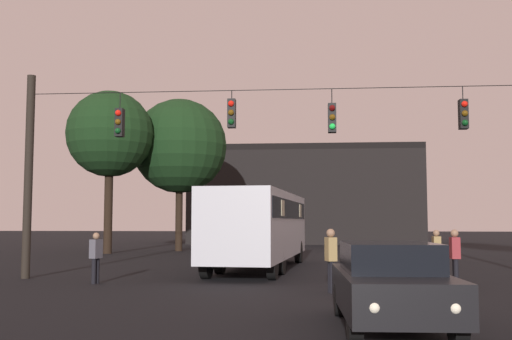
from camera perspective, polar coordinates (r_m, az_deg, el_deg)
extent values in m
plane|color=black|center=(28.94, 3.57, -8.58)|extent=(168.00, 168.00, 0.00)
cylinder|color=black|center=(21.83, -20.58, -0.50)|extent=(0.28, 0.28, 6.87)
cylinder|color=black|center=(20.13, 2.85, 7.56)|extent=(17.39, 0.02, 0.02)
cylinder|color=black|center=(21.02, -12.64, 6.36)|extent=(0.03, 0.03, 0.54)
cube|color=black|center=(20.89, -12.68, 4.35)|extent=(0.26, 0.32, 0.95)
sphere|color=red|center=(20.77, -12.81, 5.25)|extent=(0.20, 0.20, 0.20)
sphere|color=#5B3D0C|center=(20.72, -12.83, 4.43)|extent=(0.20, 0.20, 0.20)
sphere|color=#0C4219|center=(20.67, -12.84, 3.61)|extent=(0.20, 0.20, 0.20)
cylinder|color=black|center=(20.24, -2.29, 7.04)|extent=(0.03, 0.03, 0.29)
cube|color=black|center=(20.12, -2.30, 5.32)|extent=(0.26, 0.32, 0.95)
sphere|color=red|center=(20.00, -2.36, 6.26)|extent=(0.20, 0.20, 0.20)
sphere|color=#5B3D0C|center=(19.94, -2.36, 5.41)|extent=(0.20, 0.20, 0.20)
sphere|color=#0C4219|center=(19.89, -2.37, 4.56)|extent=(0.20, 0.20, 0.20)
cylinder|color=black|center=(20.08, 7.13, 6.88)|extent=(0.03, 0.03, 0.49)
cube|color=black|center=(19.94, 7.15, 4.85)|extent=(0.26, 0.32, 0.95)
sphere|color=#510A0A|center=(19.82, 7.16, 5.79)|extent=(0.20, 0.20, 0.20)
sphere|color=#5B3D0C|center=(19.77, 7.17, 4.94)|extent=(0.20, 0.20, 0.20)
sphere|color=#1EE04C|center=(19.72, 7.18, 4.08)|extent=(0.20, 0.20, 0.20)
cylinder|color=black|center=(20.67, 18.83, 6.85)|extent=(0.03, 0.03, 0.43)
cube|color=black|center=(20.55, 18.89, 4.97)|extent=(0.26, 0.32, 0.95)
sphere|color=red|center=(20.43, 18.98, 5.88)|extent=(0.20, 0.20, 0.20)
sphere|color=#5B3D0C|center=(20.38, 19.01, 5.05)|extent=(0.20, 0.20, 0.20)
sphere|color=#0C4219|center=(20.33, 19.03, 4.22)|extent=(0.20, 0.20, 0.20)
cube|color=#B7BCC6|center=(24.20, 0.39, -5.18)|extent=(3.46, 11.18, 2.50)
cube|color=black|center=(24.20, 0.39, -3.74)|extent=(3.44, 10.52, 0.70)
cylinder|color=black|center=(28.32, -0.49, -7.66)|extent=(0.37, 1.02, 1.00)
cylinder|color=black|center=(28.01, 4.02, -7.68)|extent=(0.37, 1.02, 1.00)
cylinder|color=black|center=(22.30, -3.40, -8.42)|extent=(0.37, 1.02, 1.00)
cylinder|color=black|center=(21.90, 2.32, -8.49)|extent=(0.37, 1.02, 1.00)
cylinder|color=black|center=(20.39, -4.70, -8.76)|extent=(0.37, 1.02, 1.00)
cylinder|color=black|center=(19.94, 1.56, -8.86)|extent=(0.37, 1.02, 1.00)
cube|color=beige|center=(27.46, 1.54, -3.86)|extent=(2.62, 1.02, 0.56)
cube|color=beige|center=(21.49, -0.83, -3.61)|extent=(2.62, 1.02, 0.56)
cube|color=black|center=(11.31, 12.53, -11.04)|extent=(1.92, 4.35, 0.68)
cube|color=black|center=(11.41, 12.36, -7.97)|extent=(1.65, 2.36, 0.52)
cylinder|color=black|center=(10.14, 18.42, -13.59)|extent=(0.24, 0.65, 0.64)
cylinder|color=black|center=(9.86, 9.25, -14.03)|extent=(0.24, 0.65, 0.64)
cylinder|color=black|center=(12.88, 15.08, -11.74)|extent=(0.24, 0.65, 0.64)
cylinder|color=black|center=(12.66, 7.91, -11.98)|extent=(0.24, 0.65, 0.64)
sphere|color=white|center=(9.39, 18.18, -12.23)|extent=(0.18, 0.18, 0.18)
sphere|color=white|center=(9.17, 11.03, -12.56)|extent=(0.18, 0.18, 0.18)
cylinder|color=black|center=(21.46, 16.68, -8.65)|extent=(0.14, 0.14, 0.80)
cylinder|color=black|center=(21.62, 16.59, -8.62)|extent=(0.14, 0.14, 0.80)
cube|color=#997F4C|center=(21.50, 16.59, -6.78)|extent=(0.25, 0.36, 0.60)
sphere|color=#8C6B51|center=(21.49, 16.56, -5.70)|extent=(0.22, 0.22, 0.22)
cylinder|color=black|center=(18.70, 18.17, -9.17)|extent=(0.14, 0.14, 0.82)
cylinder|color=black|center=(18.54, 18.29, -9.20)|extent=(0.14, 0.14, 0.82)
cube|color=maroon|center=(18.58, 18.17, -6.97)|extent=(0.24, 0.36, 0.62)
sphere|color=#8C6B51|center=(18.56, 18.14, -5.67)|extent=(0.22, 0.22, 0.22)
cylinder|color=black|center=(16.62, 6.98, -9.91)|extent=(0.14, 0.14, 0.84)
cylinder|color=black|center=(16.47, 7.15, -9.96)|extent=(0.14, 0.14, 0.84)
cube|color=#997F4C|center=(16.49, 7.04, -7.39)|extent=(0.33, 0.41, 0.63)
sphere|color=#8C6B51|center=(16.48, 7.02, -5.89)|extent=(0.23, 0.23, 0.23)
cylinder|color=black|center=(19.46, -14.69, -9.15)|extent=(0.14, 0.14, 0.77)
cylinder|color=black|center=(19.34, -14.99, -9.17)|extent=(0.14, 0.14, 0.77)
cube|color=#4C4C56|center=(19.36, -14.80, -7.17)|extent=(0.34, 0.42, 0.58)
sphere|color=#8C6B51|center=(19.34, -14.77, -6.01)|extent=(0.21, 0.21, 0.21)
cube|color=black|center=(53.99, 4.61, -2.73)|extent=(19.29, 10.39, 7.69)
cube|color=black|center=(54.29, 4.58, 1.59)|extent=(19.29, 10.39, 0.50)
cylinder|color=black|center=(39.13, -7.24, -4.20)|extent=(0.45, 0.45, 4.60)
sphere|color=black|center=(39.42, -7.17, 2.25)|extent=(6.07, 6.07, 6.07)
cylinder|color=black|center=(36.80, -13.70, -3.53)|extent=(0.49, 0.49, 5.28)
sphere|color=black|center=(37.16, -13.56, 3.32)|extent=(5.13, 5.13, 5.13)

